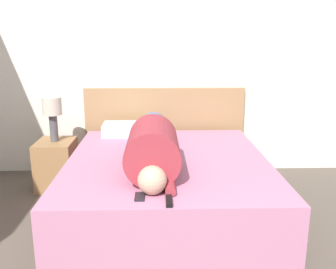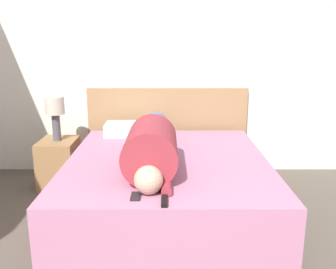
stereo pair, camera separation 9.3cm
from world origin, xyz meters
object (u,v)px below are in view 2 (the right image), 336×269
at_px(table_lamp, 56,110).
at_px(pillow_near_headboard, 132,129).
at_px(bed, 168,187).
at_px(person_lying, 153,144).
at_px(nightstand, 60,163).
at_px(tv_remote, 165,201).
at_px(cell_phone, 137,196).

bearing_deg(table_lamp, pillow_near_headboard, 9.98).
height_order(bed, person_lying, person_lying).
bearing_deg(nightstand, tv_remote, -54.42).
xyz_separation_m(nightstand, table_lamp, (0.00, 0.00, 0.57)).
distance_m(pillow_near_headboard, tv_remote, 1.75).
xyz_separation_m(person_lying, tv_remote, (0.11, -0.74, -0.16)).
height_order(table_lamp, pillow_near_headboard, table_lamp).
relative_size(pillow_near_headboard, tv_remote, 3.62).
xyz_separation_m(bed, person_lying, (-0.12, -0.16, 0.43)).
distance_m(nightstand, table_lamp, 0.57).
xyz_separation_m(table_lamp, person_lying, (1.02, -0.83, -0.12)).
bearing_deg(cell_phone, bed, 75.94).
relative_size(nightstand, pillow_near_headboard, 0.92).
bearing_deg(pillow_near_headboard, cell_phone, -83.51).
bearing_deg(tv_remote, pillow_near_headboard, 102.29).
distance_m(bed, person_lying, 0.48).
bearing_deg(table_lamp, tv_remote, -54.42).
relative_size(bed, cell_phone, 15.30).
bearing_deg(table_lamp, nightstand, 180.00).
distance_m(pillow_near_headboard, cell_phone, 1.63).
bearing_deg(tv_remote, table_lamp, 125.58).
xyz_separation_m(nightstand, person_lying, (1.02, -0.83, 0.45)).
height_order(nightstand, table_lamp, table_lamp).
relative_size(person_lying, pillow_near_headboard, 2.95).
relative_size(bed, person_lying, 1.24).
height_order(table_lamp, person_lying, table_lamp).
xyz_separation_m(table_lamp, cell_phone, (0.94, -1.49, -0.29)).
distance_m(person_lying, pillow_near_headboard, 1.01).
bearing_deg(table_lamp, person_lying, -39.14).
relative_size(nightstand, table_lamp, 1.09).
relative_size(bed, table_lamp, 4.36).
distance_m(table_lamp, cell_phone, 1.78).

